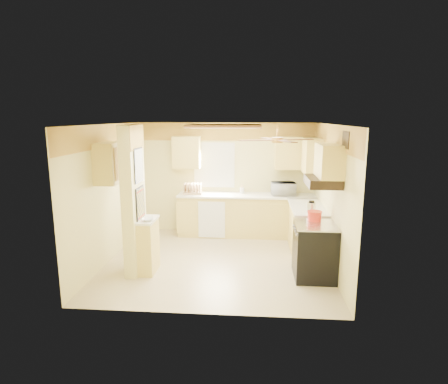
# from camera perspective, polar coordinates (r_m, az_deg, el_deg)

# --- Properties ---
(floor) EXTENTS (4.00, 4.00, 0.00)m
(floor) POSITION_cam_1_polar(r_m,az_deg,el_deg) (7.05, -1.02, -10.49)
(floor) COLOR tan
(floor) RESTS_ON ground
(ceiling) EXTENTS (4.00, 4.00, 0.00)m
(ceiling) POSITION_cam_1_polar(r_m,az_deg,el_deg) (6.54, -1.10, 10.27)
(ceiling) COLOR white
(ceiling) RESTS_ON wall_back
(wall_back) EXTENTS (4.00, 0.00, 4.00)m
(wall_back) POSITION_cam_1_polar(r_m,az_deg,el_deg) (8.55, 0.20, 2.13)
(wall_back) COLOR #E2D68A
(wall_back) RESTS_ON floor
(wall_front) EXTENTS (4.00, 0.00, 4.00)m
(wall_front) POSITION_cam_1_polar(r_m,az_deg,el_deg) (4.86, -3.28, -5.13)
(wall_front) COLOR #E2D68A
(wall_front) RESTS_ON floor
(wall_left) EXTENTS (0.00, 3.80, 3.80)m
(wall_left) POSITION_cam_1_polar(r_m,az_deg,el_deg) (7.16, -17.19, -0.21)
(wall_left) COLOR #E2D68A
(wall_left) RESTS_ON floor
(wall_right) EXTENTS (0.00, 3.80, 3.80)m
(wall_right) POSITION_cam_1_polar(r_m,az_deg,el_deg) (6.79, 15.98, -0.76)
(wall_right) COLOR #E2D68A
(wall_right) RESTS_ON floor
(wallpaper_border) EXTENTS (4.00, 0.02, 0.40)m
(wallpaper_border) POSITION_cam_1_polar(r_m,az_deg,el_deg) (8.42, 0.19, 9.17)
(wallpaper_border) COLOR #FFCB4B
(wallpaper_border) RESTS_ON wall_back
(partition_column) EXTENTS (0.20, 0.70, 2.50)m
(partition_column) POSITION_cam_1_polar(r_m,az_deg,el_deg) (6.44, -13.61, -1.30)
(partition_column) COLOR #E2D68A
(partition_column) RESTS_ON floor
(partition_ledge) EXTENTS (0.25, 0.55, 0.90)m
(partition_ledge) POSITION_cam_1_polar(r_m,az_deg,el_deg) (6.59, -11.44, -8.14)
(partition_ledge) COLOR #DECE65
(partition_ledge) RESTS_ON floor
(ledge_top) EXTENTS (0.28, 0.58, 0.04)m
(ledge_top) POSITION_cam_1_polar(r_m,az_deg,el_deg) (6.45, -11.61, -4.20)
(ledge_top) COLOR silver
(ledge_top) RESTS_ON partition_ledge
(lower_cabinets_back) EXTENTS (3.00, 0.60, 0.90)m
(lower_cabinets_back) POSITION_cam_1_polar(r_m,az_deg,el_deg) (8.40, 3.44, -3.64)
(lower_cabinets_back) COLOR #DECE65
(lower_cabinets_back) RESTS_ON floor
(lower_cabinets_right) EXTENTS (0.60, 1.40, 0.90)m
(lower_cabinets_right) POSITION_cam_1_polar(r_m,az_deg,el_deg) (7.51, 12.51, -5.74)
(lower_cabinets_right) COLOR #DECE65
(lower_cabinets_right) RESTS_ON floor
(countertop_back) EXTENTS (3.04, 0.64, 0.04)m
(countertop_back) POSITION_cam_1_polar(r_m,az_deg,el_deg) (8.28, 3.48, -0.52)
(countertop_back) COLOR silver
(countertop_back) RESTS_ON lower_cabinets_back
(countertop_right) EXTENTS (0.64, 1.44, 0.04)m
(countertop_right) POSITION_cam_1_polar(r_m,az_deg,el_deg) (7.39, 12.59, -2.25)
(countertop_right) COLOR silver
(countertop_right) RESTS_ON lower_cabinets_right
(dishwasher_panel) EXTENTS (0.58, 0.02, 0.80)m
(dishwasher_panel) POSITION_cam_1_polar(r_m,az_deg,el_deg) (8.15, -1.90, -4.24)
(dishwasher_panel) COLOR white
(dishwasher_panel) RESTS_ON lower_cabinets_back
(window) EXTENTS (0.92, 0.02, 1.02)m
(window) POSITION_cam_1_polar(r_m,az_deg,el_deg) (8.51, -1.49, 4.13)
(window) COLOR white
(window) RESTS_ON wall_back
(upper_cab_back_left) EXTENTS (0.60, 0.35, 0.70)m
(upper_cab_back_left) POSITION_cam_1_polar(r_m,az_deg,el_deg) (8.41, -5.71, 6.04)
(upper_cab_back_left) COLOR #DECE65
(upper_cab_back_left) RESTS_ON wall_back
(upper_cab_back_right) EXTENTS (0.90, 0.35, 0.70)m
(upper_cab_back_right) POSITION_cam_1_polar(r_m,az_deg,el_deg) (8.32, 10.86, 5.84)
(upper_cab_back_right) COLOR #DECE65
(upper_cab_back_right) RESTS_ON wall_back
(upper_cab_right) EXTENTS (0.35, 1.00, 0.70)m
(upper_cab_right) POSITION_cam_1_polar(r_m,az_deg,el_deg) (7.89, 13.22, 5.44)
(upper_cab_right) COLOR #DECE65
(upper_cab_right) RESTS_ON wall_right
(upper_cab_left_wall) EXTENTS (0.35, 0.75, 0.70)m
(upper_cab_left_wall) POSITION_cam_1_polar(r_m,az_deg,el_deg) (6.78, -16.89, 4.31)
(upper_cab_left_wall) COLOR #DECE65
(upper_cab_left_wall) RESTS_ON wall_left
(upper_cab_over_stove) EXTENTS (0.35, 0.76, 0.52)m
(upper_cab_over_stove) POSITION_cam_1_polar(r_m,az_deg,el_deg) (6.11, 15.72, 4.59)
(upper_cab_over_stove) COLOR #DECE65
(upper_cab_over_stove) RESTS_ON wall_right
(stove) EXTENTS (0.68, 0.77, 0.92)m
(stove) POSITION_cam_1_polar(r_m,az_deg,el_deg) (6.42, 13.62, -8.67)
(stove) COLOR black
(stove) RESTS_ON floor
(range_hood) EXTENTS (0.50, 0.76, 0.14)m
(range_hood) POSITION_cam_1_polar(r_m,az_deg,el_deg) (6.14, 14.78, 1.56)
(range_hood) COLOR black
(range_hood) RESTS_ON upper_cab_over_stove
(poster_menu) EXTENTS (0.02, 0.42, 0.57)m
(poster_menu) POSITION_cam_1_polar(r_m,az_deg,el_deg) (6.30, -12.89, 4.01)
(poster_menu) COLOR black
(poster_menu) RESTS_ON partition_column
(poster_nashville) EXTENTS (0.02, 0.42, 0.57)m
(poster_nashville) POSITION_cam_1_polar(r_m,az_deg,el_deg) (6.41, -12.64, -1.76)
(poster_nashville) COLOR black
(poster_nashville) RESTS_ON partition_column
(ceiling_light_panel) EXTENTS (1.35, 0.95, 0.06)m
(ceiling_light_panel) POSITION_cam_1_polar(r_m,az_deg,el_deg) (7.03, 0.13, 9.99)
(ceiling_light_panel) COLOR brown
(ceiling_light_panel) RESTS_ON ceiling
(ceiling_fan) EXTENTS (1.15, 1.15, 0.26)m
(ceiling_fan) POSITION_cam_1_polar(r_m,az_deg,el_deg) (5.83, 8.13, 7.91)
(ceiling_fan) COLOR gold
(ceiling_fan) RESTS_ON ceiling
(vent_grate) EXTENTS (0.02, 0.40, 0.25)m
(vent_grate) POSITION_cam_1_polar(r_m,az_deg,el_deg) (5.77, 18.09, 7.57)
(vent_grate) COLOR black
(vent_grate) RESTS_ON wall_right
(microwave) EXTENTS (0.54, 0.39, 0.28)m
(microwave) POSITION_cam_1_polar(r_m,az_deg,el_deg) (8.28, 9.05, 0.49)
(microwave) COLOR white
(microwave) RESTS_ON countertop_back
(bowl) EXTENTS (0.23, 0.23, 0.05)m
(bowl) POSITION_cam_1_polar(r_m,az_deg,el_deg) (6.31, -11.52, -4.14)
(bowl) COLOR white
(bowl) RESTS_ON ledge_top
(dutch_oven) EXTENTS (0.24, 0.24, 0.16)m
(dutch_oven) POSITION_cam_1_polar(r_m,az_deg,el_deg) (6.46, 13.63, -3.55)
(dutch_oven) COLOR red
(dutch_oven) RESTS_ON stove
(kettle) EXTENTS (0.15, 0.15, 0.22)m
(kettle) POSITION_cam_1_polar(r_m,az_deg,el_deg) (6.83, 13.17, -2.31)
(kettle) COLOR silver
(kettle) RESTS_ON countertop_right
(dish_rack) EXTENTS (0.43, 0.33, 0.23)m
(dish_rack) POSITION_cam_1_polar(r_m,az_deg,el_deg) (8.37, -4.81, 0.32)
(dish_rack) COLOR tan
(dish_rack) RESTS_ON countertop_back
(utensil_crock) EXTENTS (0.10, 0.10, 0.20)m
(utensil_crock) POSITION_cam_1_polar(r_m,az_deg,el_deg) (8.39, 2.77, 0.25)
(utensil_crock) COLOR white
(utensil_crock) RESTS_ON countertop_back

